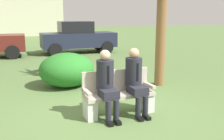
% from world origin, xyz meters
% --- Properties ---
extents(ground_plane, '(80.00, 80.00, 0.00)m').
position_xyz_m(ground_plane, '(0.00, 0.00, 0.00)').
color(ground_plane, '#526E3B').
extents(park_bench, '(1.44, 0.44, 0.90)m').
position_xyz_m(park_bench, '(0.22, -0.14, 0.40)').
color(park_bench, '#B7AD9E').
rests_on(park_bench, ground).
extents(seated_man_left, '(0.34, 0.72, 1.34)m').
position_xyz_m(seated_man_left, '(-0.08, -0.26, 0.75)').
color(seated_man_left, '#23232D').
rests_on(seated_man_left, ground).
extents(seated_man_right, '(0.34, 0.72, 1.35)m').
position_xyz_m(seated_man_right, '(0.54, -0.26, 0.75)').
color(seated_man_right, '#23232D').
rests_on(seated_man_right, ground).
extents(shrub_near_bench, '(1.54, 1.42, 0.97)m').
position_xyz_m(shrub_near_bench, '(-0.32, 2.31, 0.48)').
color(shrub_near_bench, '#287326').
rests_on(shrub_near_bench, ground).
extents(parked_car_far, '(3.92, 1.74, 1.68)m').
position_xyz_m(parked_car_far, '(1.66, 8.75, 0.84)').
color(parked_car_far, '#1E2338').
rests_on(parked_car_far, ground).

